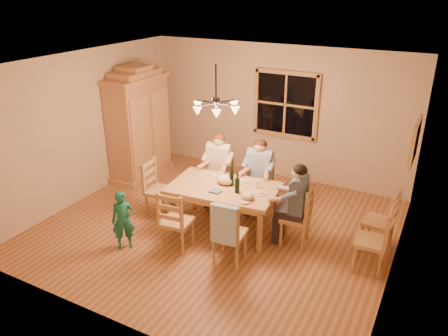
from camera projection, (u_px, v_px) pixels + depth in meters
The scene contains 33 objects.
floor at pixel (217, 227), 7.30m from camera, with size 5.50×5.50×0.00m, color brown.
ceiling at pixel (216, 64), 6.24m from camera, with size 5.50×5.00×0.02m, color white.
wall_back at pixel (276, 113), 8.80m from camera, with size 5.50×0.02×2.70m, color tan.
wall_left at pixel (85, 127), 7.96m from camera, with size 0.02×5.00×2.70m, color tan.
wall_right at pixel (404, 188), 5.59m from camera, with size 0.02×5.00×2.70m, color tan.
window at pixel (286, 105), 8.61m from camera, with size 1.30×0.06×1.30m.
painting at pixel (415, 141), 6.48m from camera, with size 0.06×0.78×0.64m.
chandelier at pixel (216, 106), 6.48m from camera, with size 0.77×0.68×0.71m.
armoire at pixel (139, 128), 8.85m from camera, with size 0.66×1.40×2.30m.
dining_table at pixel (224, 192), 7.04m from camera, with size 1.82×1.21×0.76m.
chair_far_left at pixel (219, 187), 8.02m from camera, with size 0.48×0.46×0.99m.
chair_far_right at pixel (259, 194), 7.75m from camera, with size 0.48×0.46×0.99m.
chair_near_left at pixel (177, 230), 6.64m from camera, with size 0.48×0.46×0.99m.
chair_near_right at pixel (230, 242), 6.33m from camera, with size 0.48×0.46×0.99m.
chair_end_left at pixel (160, 199), 7.60m from camera, with size 0.46×0.48×0.99m.
chair_end_right at pixel (295, 226), 6.75m from camera, with size 0.46×0.48×0.99m.
adult_woman at pixel (219, 160), 7.81m from camera, with size 0.42×0.45×0.87m.
adult_plaid_man at pixel (260, 167), 7.54m from camera, with size 0.42×0.45×0.87m.
adult_slate_man at pixel (297, 195), 6.54m from camera, with size 0.45×0.42×0.87m.
towel at pixel (225, 225), 6.01m from camera, with size 0.38×0.10×0.58m, color #95BACA.
wine_bottle_a at pixel (232, 176), 6.97m from camera, with size 0.08×0.08×0.33m, color black.
wine_bottle_b at pixel (237, 183), 6.73m from camera, with size 0.08×0.08×0.33m, color black.
plate_woman at pixel (208, 175), 7.40m from camera, with size 0.26×0.26×0.02m, color white.
plate_plaid at pixel (245, 182), 7.13m from camera, with size 0.26×0.26×0.02m, color white.
plate_slate at pixel (258, 193), 6.76m from camera, with size 0.26×0.26×0.02m, color white.
wine_glass_a at pixel (221, 177), 7.18m from camera, with size 0.06×0.06×0.14m, color silver.
wine_glass_b at pixel (257, 184), 6.91m from camera, with size 0.06×0.06×0.14m, color silver.
cap at pixel (248, 196), 6.56m from camera, with size 0.20×0.20×0.11m, color tan.
napkin at pixel (216, 191), 6.80m from camera, with size 0.18×0.14×0.03m, color slate.
cloth_bundle at pixel (225, 180), 7.05m from camera, with size 0.28×0.22×0.15m, color #CBB493.
child at pixel (123, 220), 6.58m from camera, with size 0.34×0.23×0.94m, color #18705B.
chair_spare_front at pixel (370, 251), 6.13m from camera, with size 0.43×0.45×0.99m.
chair_spare_back at pixel (377, 231), 6.62m from camera, with size 0.47×0.48×0.99m.
Camera 1 is at (3.07, -5.53, 3.79)m, focal length 35.00 mm.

